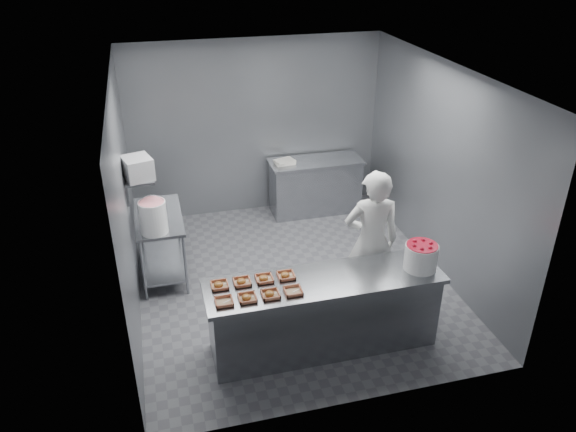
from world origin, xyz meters
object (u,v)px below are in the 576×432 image
(tray_0, at_px, (224,302))
(tray_4, at_px, (219,285))
(tray_7, at_px, (286,275))
(tray_3, at_px, (293,291))
(prep_table, at_px, (161,236))
(tray_6, at_px, (264,279))
(worker, at_px, (371,242))
(tray_1, at_px, (247,298))
(tray_2, at_px, (270,294))
(glaze_bucket, at_px, (153,216))
(service_counter, at_px, (324,313))
(back_counter, at_px, (315,186))
(appliance, at_px, (138,168))
(tray_5, at_px, (242,282))
(strawberry_tub, at_px, (421,256))

(tray_0, distance_m, tray_4, 0.29)
(tray_7, bearing_deg, tray_3, -89.41)
(prep_table, xyz_separation_m, tray_4, (0.54, -1.80, 0.33))
(tray_6, height_order, worker, worker)
(tray_1, height_order, tray_6, same)
(tray_2, bearing_deg, glaze_bucket, 122.99)
(service_counter, relative_size, worker, 1.42)
(tray_6, bearing_deg, back_counter, 63.69)
(tray_6, height_order, appliance, appliance)
(tray_3, relative_size, worker, 0.10)
(tray_4, xyz_separation_m, tray_7, (0.72, 0.00, 0.00))
(tray_1, xyz_separation_m, tray_7, (0.48, 0.29, 0.00))
(worker, height_order, appliance, appliance)
(tray_1, relative_size, tray_5, 1.00)
(appliance, bearing_deg, worker, -38.44)
(tray_5, xyz_separation_m, tray_7, (0.48, 0.00, 0.00))
(prep_table, xyz_separation_m, worker, (2.42, -1.35, 0.32))
(tray_2, relative_size, tray_3, 1.00)
(tray_4, xyz_separation_m, glaze_bucket, (-0.60, 1.36, 0.20))
(tray_5, relative_size, glaze_bucket, 0.37)
(tray_0, distance_m, worker, 2.03)
(back_counter, distance_m, tray_6, 3.49)
(tray_2, height_order, tray_6, same)
(service_counter, relative_size, appliance, 7.33)
(back_counter, bearing_deg, tray_1, -117.58)
(tray_7, xyz_separation_m, glaze_bucket, (-1.32, 1.36, 0.20))
(tray_3, bearing_deg, tray_4, 157.90)
(prep_table, xyz_separation_m, tray_1, (0.78, -2.10, 0.33))
(service_counter, relative_size, prep_table, 2.17)
(tray_5, bearing_deg, tray_3, -31.29)
(tray_1, distance_m, tray_6, 0.38)
(tray_6, bearing_deg, tray_5, 180.00)
(tray_1, height_order, tray_4, same)
(strawberry_tub, bearing_deg, worker, 115.15)
(tray_1, relative_size, tray_2, 1.00)
(tray_3, height_order, worker, worker)
(service_counter, bearing_deg, strawberry_tub, -2.83)
(tray_2, xyz_separation_m, tray_3, (0.24, 0.00, -0.00))
(service_counter, bearing_deg, tray_1, -170.47)
(tray_0, bearing_deg, tray_4, 90.59)
(tray_0, xyz_separation_m, tray_4, (-0.00, 0.29, 0.00))
(back_counter, bearing_deg, appliance, -150.01)
(back_counter, distance_m, tray_1, 3.86)
(tray_2, bearing_deg, service_counter, 13.02)
(service_counter, bearing_deg, tray_2, -166.98)
(tray_0, distance_m, tray_5, 0.38)
(tray_3, xyz_separation_m, tray_4, (-0.72, 0.29, 0.00))
(tray_0, bearing_deg, service_counter, 7.52)
(tray_4, bearing_deg, appliance, 114.71)
(back_counter, xyz_separation_m, tray_4, (-2.01, -3.10, 0.47))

